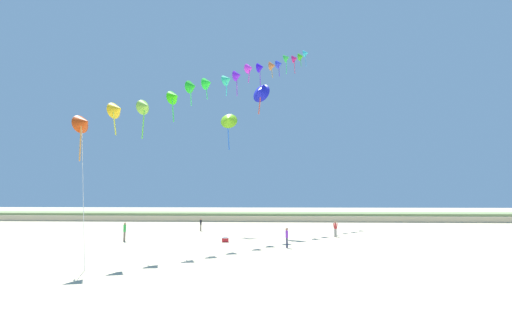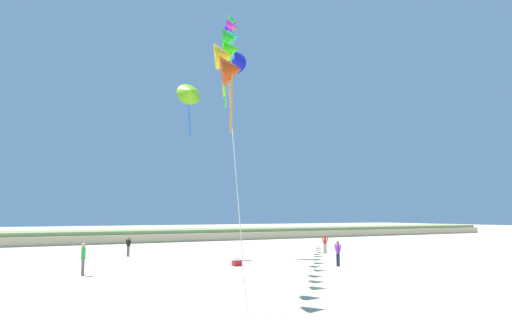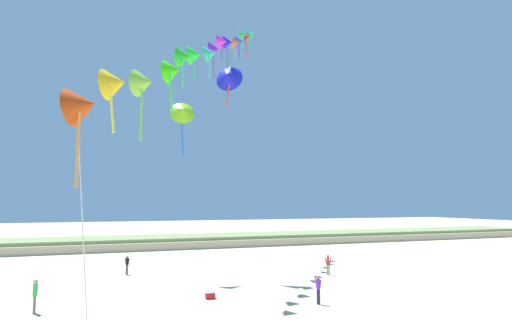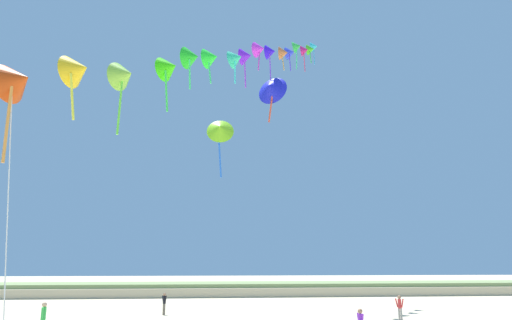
# 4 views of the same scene
# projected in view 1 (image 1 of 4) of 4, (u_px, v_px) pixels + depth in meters

# --- Properties ---
(ground_plane) EXTENTS (240.00, 240.00, 0.00)m
(ground_plane) POSITION_uv_depth(u_px,v_px,m) (229.00, 262.00, 21.61)
(ground_plane) COLOR beige
(dune_ridge) EXTENTS (120.00, 9.38, 1.38)m
(dune_ridge) POSITION_uv_depth(u_px,v_px,m) (259.00, 216.00, 61.47)
(dune_ridge) COLOR #BFAE8B
(dune_ridge) RESTS_ON ground
(person_near_left) EXTENTS (0.22, 0.57, 1.62)m
(person_near_left) POSITION_uv_depth(u_px,v_px,m) (287.00, 236.00, 27.59)
(person_near_left) COLOR #282D4C
(person_near_left) RESTS_ON ground
(person_near_right) EXTENTS (0.24, 0.62, 1.76)m
(person_near_right) POSITION_uv_depth(u_px,v_px,m) (125.00, 230.00, 31.75)
(person_near_right) COLOR #726656
(person_near_right) RESTS_ON ground
(person_mid_center) EXTENTS (0.40, 0.47, 1.54)m
(person_mid_center) POSITION_uv_depth(u_px,v_px,m) (201.00, 224.00, 41.53)
(person_mid_center) COLOR #726656
(person_mid_center) RESTS_ON ground
(person_far_left) EXTENTS (0.48, 0.43, 1.62)m
(person_far_left) POSITION_uv_depth(u_px,v_px,m) (335.00, 228.00, 35.33)
(person_far_left) COLOR gray
(person_far_left) RESTS_ON ground
(kite_banner_string) EXTENTS (17.37, 34.02, 27.16)m
(kite_banner_string) POSITION_uv_depth(u_px,v_px,m) (245.00, 73.00, 36.88)
(kite_banner_string) COLOR #BF3A0D
(large_kite_low_lead) EXTENTS (2.03, 1.37, 4.61)m
(large_kite_low_lead) POSITION_uv_depth(u_px,v_px,m) (229.00, 120.00, 39.61)
(large_kite_low_lead) COLOR #80D21F
(large_kite_mid_trail) EXTENTS (2.60, 2.31, 3.78)m
(large_kite_mid_trail) POSITION_uv_depth(u_px,v_px,m) (260.00, 92.00, 39.38)
(large_kite_mid_trail) COLOR #1A20C9
(beach_cooler) EXTENTS (0.58, 0.41, 0.46)m
(beach_cooler) POSITION_uv_depth(u_px,v_px,m) (225.00, 240.00, 31.22)
(beach_cooler) COLOR red
(beach_cooler) RESTS_ON ground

